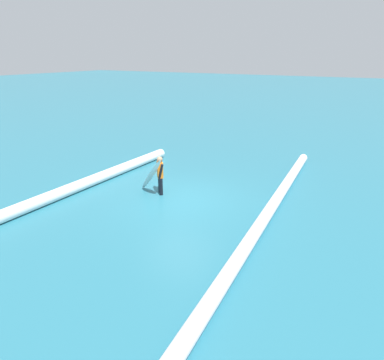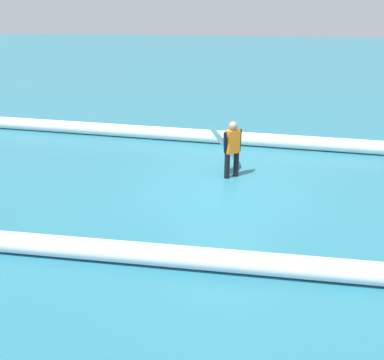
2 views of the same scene
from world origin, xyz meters
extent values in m
plane|color=#276E82|center=(0.00, 0.00, 0.00)|extent=(156.81, 156.81, 0.00)
cylinder|color=black|center=(0.03, -0.79, 0.33)|extent=(0.14, 0.14, 0.66)
cylinder|color=black|center=(-0.18, -0.98, 0.33)|extent=(0.14, 0.14, 0.66)
cube|color=orange|center=(-0.07, -0.88, 0.96)|extent=(0.39, 0.38, 0.59)
sphere|color=#937759|center=(-0.07, -0.88, 1.36)|extent=(0.22, 0.22, 0.22)
cylinder|color=black|center=(0.09, -0.74, 0.96)|extent=(0.09, 0.24, 0.58)
cylinder|color=black|center=(-0.23, -1.03, 0.96)|extent=(0.09, 0.21, 0.58)
ellipsoid|color=white|center=(0.16, -1.14, 0.77)|extent=(0.96, 1.53, 1.57)
ellipsoid|color=red|center=(0.16, -1.14, 0.78)|extent=(0.66, 1.17, 1.26)
cylinder|color=white|center=(2.81, -3.82, 0.21)|extent=(14.19, 0.54, 0.42)
cylinder|color=white|center=(0.26, 3.39, 0.19)|extent=(14.83, 1.52, 0.37)
camera|label=1|loc=(10.26, 6.45, 5.07)|focal=33.15mm
camera|label=2|loc=(-1.37, 9.01, 3.90)|focal=38.36mm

